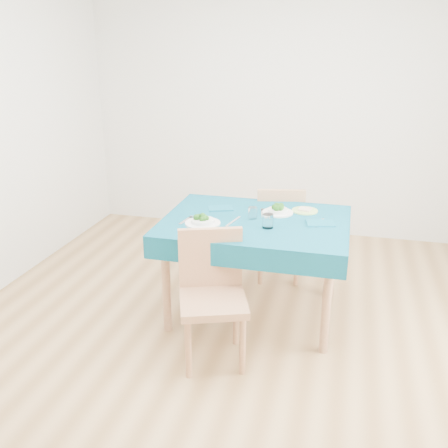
% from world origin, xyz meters
% --- Properties ---
extents(room_shell, '(4.02, 4.52, 2.73)m').
position_xyz_m(room_shell, '(0.00, 0.00, 1.35)').
color(room_shell, olive).
rests_on(room_shell, ground).
extents(table, '(1.32, 1.00, 0.76)m').
position_xyz_m(table, '(0.14, 0.38, 0.38)').
color(table, '#08475C').
rests_on(table, ground).
extents(chair_near, '(0.54, 0.57, 1.04)m').
position_xyz_m(chair_near, '(-0.00, -0.28, 0.52)').
color(chair_near, '#9C6C49').
rests_on(chair_near, ground).
extents(chair_far, '(0.46, 0.49, 0.96)m').
position_xyz_m(chair_far, '(0.22, 1.05, 0.48)').
color(chair_far, '#9C6C49').
rests_on(chair_far, ground).
extents(bowl_near, '(0.25, 0.25, 0.08)m').
position_xyz_m(bowl_near, '(-0.21, 0.21, 0.80)').
color(bowl_near, white).
rests_on(bowl_near, table).
extents(bowl_far, '(0.23, 0.23, 0.07)m').
position_xyz_m(bowl_far, '(0.27, 0.57, 0.79)').
color(bowl_far, white).
rests_on(bowl_far, table).
extents(fork_near, '(0.05, 0.18, 0.00)m').
position_xyz_m(fork_near, '(-0.35, 0.24, 0.76)').
color(fork_near, silver).
rests_on(fork_near, table).
extents(knife_near, '(0.06, 0.23, 0.00)m').
position_xyz_m(knife_near, '(-0.01, 0.30, 0.76)').
color(knife_near, silver).
rests_on(knife_near, table).
extents(fork_far, '(0.07, 0.20, 0.00)m').
position_xyz_m(fork_far, '(0.17, 0.52, 0.76)').
color(fork_far, silver).
rests_on(fork_far, table).
extents(knife_far, '(0.06, 0.21, 0.00)m').
position_xyz_m(knife_far, '(0.59, 0.42, 0.76)').
color(knife_far, silver).
rests_on(knife_far, table).
extents(napkin_near, '(0.22, 0.19, 0.01)m').
position_xyz_m(napkin_near, '(-0.17, 0.56, 0.76)').
color(napkin_near, '#0C5066').
rests_on(napkin_near, table).
extents(napkin_far, '(0.22, 0.17, 0.01)m').
position_xyz_m(napkin_far, '(0.60, 0.41, 0.76)').
color(napkin_far, '#0C5066').
rests_on(napkin_far, table).
extents(tumbler_center, '(0.07, 0.07, 0.09)m').
position_xyz_m(tumbler_center, '(0.11, 0.41, 0.80)').
color(tumbler_center, white).
rests_on(tumbler_center, table).
extents(tumbler_side, '(0.08, 0.08, 0.10)m').
position_xyz_m(tumbler_side, '(0.25, 0.24, 0.81)').
color(tumbler_side, white).
rests_on(tumbler_side, table).
extents(side_plate, '(0.20, 0.20, 0.01)m').
position_xyz_m(side_plate, '(0.46, 0.67, 0.76)').
color(side_plate, '#A5D367').
rests_on(side_plate, table).
extents(bread_slice, '(0.10, 0.10, 0.01)m').
position_xyz_m(bread_slice, '(0.46, 0.67, 0.77)').
color(bread_slice, beige).
rests_on(bread_slice, side_plate).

